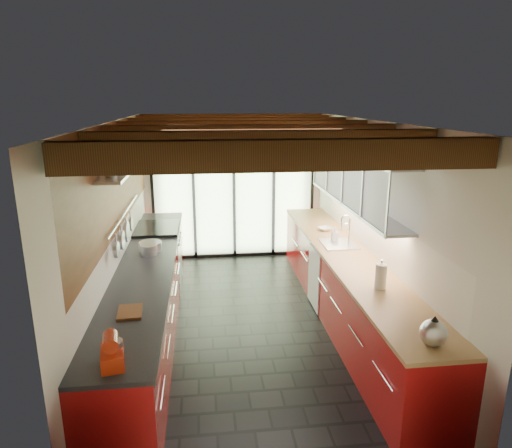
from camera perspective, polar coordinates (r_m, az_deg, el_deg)
The scene contains 18 objects.
ground at distance 6.13m, azimuth -0.78°, elevation -12.39°, with size 5.50×5.50×0.00m, color black.
room_shell at distance 5.55m, azimuth -0.85°, elevation 2.88°, with size 5.50×5.50×5.50m.
ceiling_beams at distance 5.81m, azimuth -1.27°, elevation 11.50°, with size 3.14×5.06×4.90m.
glass_door at distance 8.19m, azimuth -2.80°, elevation 7.00°, with size 2.95×0.10×2.90m.
left_counter at distance 5.95m, azimuth -13.27°, elevation -8.81°, with size 0.68×5.00×0.92m.
range_stove at distance 7.28m, azimuth -12.06°, elevation -4.07°, with size 0.66×0.90×0.97m.
right_counter at distance 6.18m, azimuth 11.14°, elevation -7.72°, with size 0.68×5.00×0.92m.
sink_assembly at distance 6.37m, azimuth 10.41°, elevation -2.19°, with size 0.45×0.52×0.43m.
upper_cabinets_right at distance 6.11m, azimuth 12.37°, elevation 5.56°, with size 0.34×3.00×3.00m.
left_wall_fixtures at distance 5.69m, azimuth -15.90°, elevation 4.93°, with size 0.28×2.60×0.96m.
stand_mixer at distance 3.72m, azimuth -17.50°, elevation -14.97°, with size 0.22×0.32×0.27m.
pot_large at distance 6.01m, azimuth -13.25°, elevation -3.16°, with size 0.21×0.21×0.13m, color silver.
pot_small at distance 6.19m, azimuth -13.07°, elevation -2.70°, with size 0.30×0.30×0.11m, color silver.
cutting_board at distance 4.50m, azimuth -15.48°, elevation -10.56°, with size 0.22×0.31×0.03m, color brown.
kettle at distance 4.07m, azimuth 21.31°, elevation -12.39°, with size 0.29×0.31×0.27m.
paper_towel at distance 4.99m, azimuth 15.33°, elevation -6.38°, with size 0.13×0.13×0.32m.
soap_bottle at distance 6.50m, azimuth 9.85°, elevation -1.26°, with size 0.09×0.09×0.19m, color silver.
bowl at distance 7.01m, azimuth 8.62°, elevation -0.60°, with size 0.20×0.20×0.05m, color silver.
Camera 1 is at (-0.55, -5.39, 2.87)m, focal length 32.00 mm.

